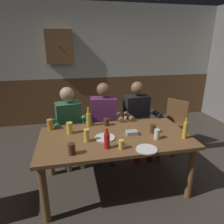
{
  "coord_description": "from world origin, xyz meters",
  "views": [
    {
      "loc": [
        -0.51,
        -2.21,
        1.81
      ],
      "look_at": [
        0.0,
        0.12,
        0.98
      ],
      "focal_mm": 32.04,
      "sensor_mm": 36.0,
      "label": 1
    }
  ],
  "objects_px": {
    "table_candle": "(125,119)",
    "plate_0": "(105,138)",
    "bottle_2": "(107,140)",
    "wall_dart_cabinet": "(59,47)",
    "pint_glass_2": "(121,144)",
    "pint_glass_7": "(157,134)",
    "chair_empty_near_right": "(173,123)",
    "pint_glass_6": "(72,149)",
    "bottle_0": "(185,130)",
    "dining_table": "(115,142)",
    "pint_glass_4": "(70,128)",
    "person_0": "(70,122)",
    "condiment_caddy": "(132,133)",
    "pint_glass_3": "(87,135)",
    "pint_glass_0": "(153,129)",
    "person_2": "(138,116)",
    "pint_glass_5": "(50,125)",
    "plate_1": "(147,149)",
    "person_1": "(104,118)",
    "pint_glass_1": "(106,122)",
    "bottle_1": "(89,119)"
  },
  "relations": [
    {
      "from": "table_candle",
      "to": "plate_0",
      "type": "bearing_deg",
      "value": -129.95
    },
    {
      "from": "bottle_2",
      "to": "wall_dart_cabinet",
      "type": "height_order",
      "value": "wall_dart_cabinet"
    },
    {
      "from": "plate_0",
      "to": "pint_glass_2",
      "type": "relative_size",
      "value": 2.39
    },
    {
      "from": "bottle_2",
      "to": "pint_glass_7",
      "type": "distance_m",
      "value": 0.63
    },
    {
      "from": "chair_empty_near_right",
      "to": "pint_glass_6",
      "type": "height_order",
      "value": "chair_empty_near_right"
    },
    {
      "from": "table_candle",
      "to": "pint_glass_6",
      "type": "relative_size",
      "value": 0.66
    },
    {
      "from": "bottle_0",
      "to": "pint_glass_6",
      "type": "relative_size",
      "value": 2.11
    },
    {
      "from": "plate_0",
      "to": "dining_table",
      "type": "bearing_deg",
      "value": 20.14
    },
    {
      "from": "pint_glass_6",
      "to": "pint_glass_4",
      "type": "bearing_deg",
      "value": 91.38
    },
    {
      "from": "person_0",
      "to": "condiment_caddy",
      "type": "xyz_separation_m",
      "value": [
        0.75,
        -0.75,
        0.09
      ]
    },
    {
      "from": "pint_glass_3",
      "to": "pint_glass_7",
      "type": "relative_size",
      "value": 1.28
    },
    {
      "from": "person_0",
      "to": "pint_glass_0",
      "type": "height_order",
      "value": "person_0"
    },
    {
      "from": "pint_glass_2",
      "to": "wall_dart_cabinet",
      "type": "relative_size",
      "value": 0.15
    },
    {
      "from": "chair_empty_near_right",
      "to": "plate_0",
      "type": "xyz_separation_m",
      "value": [
        -1.36,
        -0.83,
        0.26
      ]
    },
    {
      "from": "person_2",
      "to": "pint_glass_4",
      "type": "height_order",
      "value": "person_2"
    },
    {
      "from": "condiment_caddy",
      "to": "pint_glass_5",
      "type": "bearing_deg",
      "value": 159.46
    },
    {
      "from": "bottle_2",
      "to": "pint_glass_5",
      "type": "bearing_deg",
      "value": 134.81
    },
    {
      "from": "dining_table",
      "to": "condiment_caddy",
      "type": "height_order",
      "value": "condiment_caddy"
    },
    {
      "from": "plate_1",
      "to": "pint_glass_6",
      "type": "bearing_deg",
      "value": 173.94
    },
    {
      "from": "person_2",
      "to": "plate_0",
      "type": "xyz_separation_m",
      "value": [
        -0.69,
        -0.77,
        0.06
      ]
    },
    {
      "from": "chair_empty_near_right",
      "to": "pint_glass_3",
      "type": "xyz_separation_m",
      "value": [
        -1.58,
        -0.86,
        0.33
      ]
    },
    {
      "from": "person_0",
      "to": "bottle_2",
      "type": "bearing_deg",
      "value": 102.18
    },
    {
      "from": "person_1",
      "to": "pint_glass_3",
      "type": "xyz_separation_m",
      "value": [
        -0.34,
        -0.82,
        0.12
      ]
    },
    {
      "from": "pint_glass_6",
      "to": "wall_dart_cabinet",
      "type": "xyz_separation_m",
      "value": [
        -0.13,
        2.71,
        0.94
      ]
    },
    {
      "from": "bottle_2",
      "to": "pint_glass_7",
      "type": "height_order",
      "value": "bottle_2"
    },
    {
      "from": "condiment_caddy",
      "to": "pint_glass_1",
      "type": "bearing_deg",
      "value": 125.41
    },
    {
      "from": "person_1",
      "to": "pint_glass_2",
      "type": "xyz_separation_m",
      "value": [
        0.0,
        -1.06,
        0.1
      ]
    },
    {
      "from": "person_2",
      "to": "bottle_1",
      "type": "relative_size",
      "value": 4.67
    },
    {
      "from": "dining_table",
      "to": "bottle_0",
      "type": "relative_size",
      "value": 7.17
    },
    {
      "from": "pint_glass_5",
      "to": "plate_1",
      "type": "bearing_deg",
      "value": -36.47
    },
    {
      "from": "chair_empty_near_right",
      "to": "pint_glass_0",
      "type": "distance_m",
      "value": 1.13
    },
    {
      "from": "person_1",
      "to": "pint_glass_1",
      "type": "relative_size",
      "value": 12.06
    },
    {
      "from": "person_0",
      "to": "pint_glass_2",
      "type": "distance_m",
      "value": 1.19
    },
    {
      "from": "person_2",
      "to": "pint_glass_5",
      "type": "relative_size",
      "value": 8.7
    },
    {
      "from": "person_2",
      "to": "pint_glass_1",
      "type": "bearing_deg",
      "value": 27.01
    },
    {
      "from": "pint_glass_3",
      "to": "pint_glass_7",
      "type": "xyz_separation_m",
      "value": [
        0.82,
        -0.11,
        -0.02
      ]
    },
    {
      "from": "pint_glass_4",
      "to": "bottle_2",
      "type": "bearing_deg",
      "value": -50.34
    },
    {
      "from": "pint_glass_7",
      "to": "plate_0",
      "type": "bearing_deg",
      "value": 166.46
    },
    {
      "from": "pint_glass_4",
      "to": "table_candle",
      "type": "bearing_deg",
      "value": 16.18
    },
    {
      "from": "person_2",
      "to": "pint_glass_7",
      "type": "bearing_deg",
      "value": 78.65
    },
    {
      "from": "pint_glass_5",
      "to": "pint_glass_7",
      "type": "height_order",
      "value": "pint_glass_5"
    },
    {
      "from": "pint_glass_1",
      "to": "pint_glass_4",
      "type": "height_order",
      "value": "pint_glass_4"
    },
    {
      "from": "plate_0",
      "to": "pint_glass_3",
      "type": "bearing_deg",
      "value": -170.85
    },
    {
      "from": "person_0",
      "to": "pint_glass_0",
      "type": "distance_m",
      "value": 1.28
    },
    {
      "from": "pint_glass_0",
      "to": "pint_glass_6",
      "type": "relative_size",
      "value": 0.89
    },
    {
      "from": "pint_glass_5",
      "to": "person_0",
      "type": "bearing_deg",
      "value": 56.09
    },
    {
      "from": "dining_table",
      "to": "bottle_1",
      "type": "bearing_deg",
      "value": 127.59
    },
    {
      "from": "table_candle",
      "to": "plate_1",
      "type": "height_order",
      "value": "table_candle"
    },
    {
      "from": "chair_empty_near_right",
      "to": "pint_glass_2",
      "type": "height_order",
      "value": "chair_empty_near_right"
    },
    {
      "from": "person_0",
      "to": "plate_0",
      "type": "bearing_deg",
      "value": 109.09
    }
  ]
}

